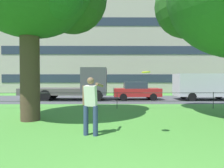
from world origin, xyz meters
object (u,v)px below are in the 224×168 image
frisbee (146,72)px  flatbed_truck_right (78,86)px  person_thrower (91,104)px  apartment_building_background (123,42)px  panel_van_far_left (205,85)px  car_red_left (136,91)px

frisbee → flatbed_truck_right: (-3.96, 10.76, -0.77)m
person_thrower → flatbed_truck_right: size_ratio=0.25×
apartment_building_background → person_thrower: bearing=-95.9°
panel_van_far_left → frisbee: bearing=-123.8°
person_thrower → apartment_building_background: apartment_building_background is taller
car_red_left → apartment_building_background: apartment_building_background is taller
person_thrower → apartment_building_background: bearing=84.1°
flatbed_truck_right → apartment_building_background: (4.82, 14.08, 6.46)m
person_thrower → flatbed_truck_right: flatbed_truck_right is taller
person_thrower → car_red_left: bearing=74.8°
frisbee → car_red_left: (1.15, 10.72, -1.21)m
flatbed_truck_right → panel_van_far_left: 11.00m
frisbee → apartment_building_background: bearing=88.0°
car_red_left → panel_van_far_left: bearing=-2.2°
frisbee → panel_van_far_left: (7.03, 10.49, -0.72)m
car_red_left → panel_van_far_left: (5.88, -0.22, 0.49)m
person_thrower → frisbee: 1.98m
person_thrower → frisbee: size_ratio=4.97×
person_thrower → panel_van_far_left: bearing=49.7°
panel_van_far_left → apartment_building_background: size_ratio=0.13×
car_red_left → apartment_building_background: size_ratio=0.10×
flatbed_truck_right → apartment_building_background: bearing=71.1°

